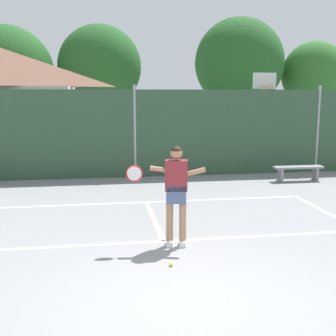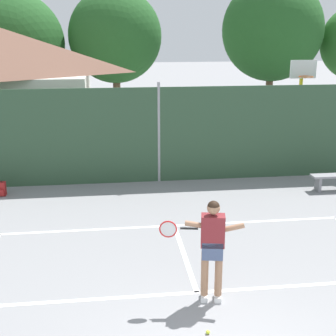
{
  "view_description": "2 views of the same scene",
  "coord_description": "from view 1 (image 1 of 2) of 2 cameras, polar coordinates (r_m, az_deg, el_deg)",
  "views": [
    {
      "loc": [
        -1.13,
        -5.29,
        2.78
      ],
      "look_at": [
        0.48,
        4.94,
        0.98
      ],
      "focal_mm": 46.07,
      "sensor_mm": 36.0,
      "label": 1
    },
    {
      "loc": [
        -1.45,
        -4.96,
        4.62
      ],
      "look_at": [
        -0.02,
        6.56,
        1.15
      ],
      "focal_mm": 50.65,
      "sensor_mm": 36.0,
      "label": 2
    }
  ],
  "objects": [
    {
      "name": "basketball_hoop",
      "position": [
        16.95,
        12.49,
        8.02
      ],
      "size": [
        0.9,
        0.67,
        3.55
      ],
      "color": "yellow",
      "rests_on": "ground"
    },
    {
      "name": "tennis_ball",
      "position": [
        7.19,
        0.41,
        -12.62
      ],
      "size": [
        0.07,
        0.07,
        0.07
      ],
      "primitive_type": "sphere",
      "color": "#CCE033",
      "rests_on": "ground"
    },
    {
      "name": "treeline_backdrop",
      "position": [
        23.8,
        -8.97,
        12.94
      ],
      "size": [
        26.78,
        4.49,
        6.95
      ],
      "color": "brown",
      "rests_on": "ground"
    },
    {
      "name": "court_markings",
      "position": [
        6.65,
        1.74,
        -14.85
      ],
      "size": [
        8.3,
        11.1,
        0.01
      ],
      "color": "white",
      "rests_on": "ground"
    },
    {
      "name": "courtside_bench",
      "position": [
        14.42,
        16.84,
        -0.25
      ],
      "size": [
        1.6,
        0.36,
        0.48
      ],
      "color": "gray",
      "rests_on": "ground"
    },
    {
      "name": "ground_plane",
      "position": [
        6.08,
        2.92,
        -17.38
      ],
      "size": [
        120.0,
        120.0,
        0.0
      ],
      "primitive_type": "plane",
      "color": "gray"
    },
    {
      "name": "tennis_player",
      "position": [
        7.8,
        1.01,
        -2.51
      ],
      "size": [
        1.44,
        0.32,
        1.85
      ],
      "color": "silver",
      "rests_on": "ground"
    },
    {
      "name": "chainlink_fence",
      "position": [
        14.39,
        -4.4,
        4.53
      ],
      "size": [
        26.09,
        0.09,
        3.06
      ],
      "color": "#2D4C33",
      "rests_on": "ground"
    }
  ]
}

